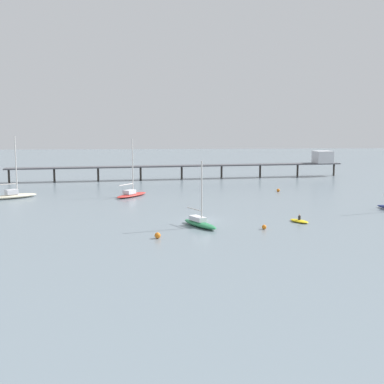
% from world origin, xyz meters
% --- Properties ---
extents(ground_plane, '(400.00, 400.00, 0.00)m').
position_xyz_m(ground_plane, '(0.00, 0.00, 0.00)').
color(ground_plane, slate).
extents(pier, '(83.44, 13.86, 6.56)m').
position_xyz_m(pier, '(14.27, 55.05, 3.86)').
color(pier, '#4C4C51').
rests_on(pier, ground_plane).
extents(sailboat_red, '(6.67, 8.06, 10.86)m').
position_xyz_m(sailboat_red, '(-11.12, 23.92, 0.63)').
color(sailboat_red, red).
rests_on(sailboat_red, ground_plane).
extents(sailboat_cream, '(8.01, 6.75, 11.47)m').
position_xyz_m(sailboat_cream, '(-32.56, 23.57, 0.69)').
color(sailboat_cream, beige).
rests_on(sailboat_cream, ground_plane).
extents(sailboat_green, '(4.94, 7.16, 8.86)m').
position_xyz_m(sailboat_green, '(-0.68, -4.46, 0.62)').
color(sailboat_green, '#287F4C').
rests_on(sailboat_green, ground_plane).
extents(dinghy_yellow, '(2.81, 3.48, 1.14)m').
position_xyz_m(dinghy_yellow, '(13.52, -2.55, 0.20)').
color(dinghy_yellow, yellow).
rests_on(dinghy_yellow, ground_plane).
extents(mooring_buoy_mid, '(0.61, 0.61, 0.61)m').
position_xyz_m(mooring_buoy_mid, '(7.58, -6.81, 0.30)').
color(mooring_buoy_mid, orange).
rests_on(mooring_buoy_mid, ground_plane).
extents(mooring_buoy_far, '(0.73, 0.73, 0.73)m').
position_xyz_m(mooring_buoy_far, '(-6.35, -11.04, 0.37)').
color(mooring_buoy_far, orange).
rests_on(mooring_buoy_far, ground_plane).
extents(mooring_buoy_inner, '(0.65, 0.65, 0.65)m').
position_xyz_m(mooring_buoy_inner, '(18.23, 28.47, 0.32)').
color(mooring_buoy_inner, orange).
rests_on(mooring_buoy_inner, ground_plane).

